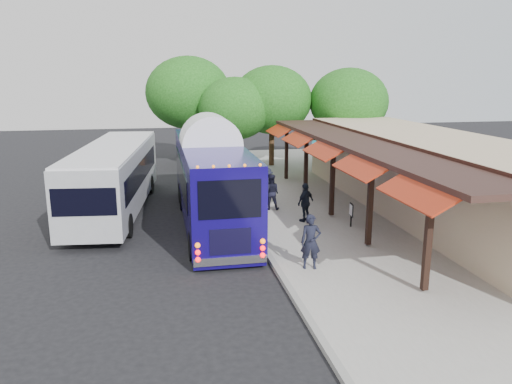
{
  "coord_description": "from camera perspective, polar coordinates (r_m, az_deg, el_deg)",
  "views": [
    {
      "loc": [
        -3.54,
        -16.18,
        6.28
      ],
      "look_at": [
        0.08,
        2.4,
        1.8
      ],
      "focal_mm": 35.0,
      "sensor_mm": 36.0,
      "label": 1
    }
  ],
  "objects": [
    {
      "name": "station_shelter",
      "position": [
        23.85,
        19.21,
        1.86
      ],
      "size": [
        8.15,
        20.0,
        3.6
      ],
      "color": "tan",
      "rests_on": "ground"
    },
    {
      "name": "ped_b",
      "position": [
        23.05,
        1.69,
        0.02
      ],
      "size": [
        0.93,
        0.79,
        1.66
      ],
      "primitive_type": "imported",
      "rotation": [
        0.0,
        0.0,
        2.91
      ],
      "color": "black",
      "rests_on": "sidewalk"
    },
    {
      "name": "tree_mid",
      "position": [
        34.11,
        1.83,
        10.47
      ],
      "size": [
        5.38,
        5.38,
        6.88
      ],
      "color": "#382314",
      "rests_on": "ground"
    },
    {
      "name": "sidewalk",
      "position": [
        22.77,
        11.47,
        -2.77
      ],
      "size": [
        10.0,
        40.0,
        0.15
      ],
      "primitive_type": "cube",
      "color": "#9E9B93",
      "rests_on": "ground"
    },
    {
      "name": "ped_c",
      "position": [
        21.24,
        5.68,
        -1.18
      ],
      "size": [
        1.03,
        0.9,
        1.67
      ],
      "primitive_type": "imported",
      "rotation": [
        0.0,
        0.0,
        3.77
      ],
      "color": "black",
      "rests_on": "sidewalk"
    },
    {
      "name": "city_bus",
      "position": [
        24.03,
        -15.83,
        1.86
      ],
      "size": [
        3.7,
        11.77,
        3.11
      ],
      "rotation": [
        0.0,
        0.0,
        -0.1
      ],
      "color": "#919499",
      "rests_on": "ground"
    },
    {
      "name": "sign_board",
      "position": [
        20.79,
        10.84,
        -2.16
      ],
      "size": [
        0.09,
        0.45,
        0.99
      ],
      "rotation": [
        0.0,
        0.0,
        -0.1
      ],
      "color": "black",
      "rests_on": "sidewalk"
    },
    {
      "name": "tree_right",
      "position": [
        34.45,
        10.55,
        10.1
      ],
      "size": [
        5.25,
        5.25,
        6.72
      ],
      "color": "#382314",
      "rests_on": "ground"
    },
    {
      "name": "curb",
      "position": [
        21.41,
        -0.9,
        -3.53
      ],
      "size": [
        0.2,
        40.0,
        0.16
      ],
      "primitive_type": "cube",
      "color": "gray",
      "rests_on": "ground"
    },
    {
      "name": "ground",
      "position": [
        17.71,
        1.24,
        -7.45
      ],
      "size": [
        90.0,
        90.0,
        0.0
      ],
      "primitive_type": "plane",
      "color": "black",
      "rests_on": "ground"
    },
    {
      "name": "ped_d",
      "position": [
        23.94,
        1.21,
        0.67
      ],
      "size": [
        1.32,
        1.19,
        1.78
      ],
      "primitive_type": "imported",
      "rotation": [
        0.0,
        0.0,
        2.54
      ],
      "color": "black",
      "rests_on": "sidewalk"
    },
    {
      "name": "ped_a",
      "position": [
        16.15,
        6.27,
        -5.67
      ],
      "size": [
        0.73,
        0.55,
        1.79
      ],
      "primitive_type": "imported",
      "rotation": [
        0.0,
        0.0,
        -0.2
      ],
      "color": "black",
      "rests_on": "sidewalk"
    },
    {
      "name": "coach_bus",
      "position": [
        21.34,
        -5.18,
        1.67
      ],
      "size": [
        2.51,
        11.66,
        3.71
      ],
      "rotation": [
        0.0,
        0.0,
        0.0
      ],
      "color": "#12085F",
      "rests_on": "ground"
    },
    {
      "name": "tree_far",
      "position": [
        35.49,
        -7.73,
        11.16
      ],
      "size": [
        5.88,
        5.88,
        7.53
      ],
      "color": "#382314",
      "rests_on": "ground"
    },
    {
      "name": "tree_left",
      "position": [
        33.0,
        -2.42,
        9.5
      ],
      "size": [
        4.8,
        4.8,
        6.14
      ],
      "color": "#382314",
      "rests_on": "ground"
    }
  ]
}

